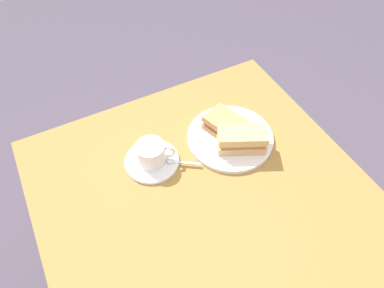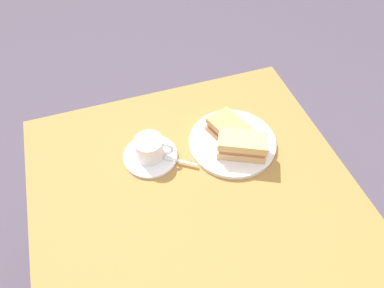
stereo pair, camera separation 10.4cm
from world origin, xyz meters
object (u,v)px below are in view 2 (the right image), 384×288
at_px(sandwich_back, 242,146).
at_px(coffee_cup, 150,148).
at_px(sandwich_plate, 232,142).
at_px(spoon, 175,160).
at_px(dining_table, 220,273).
at_px(coffee_saucer, 151,156).
at_px(sandwich_front, 230,130).

bearing_deg(sandwich_back, coffee_cup, -107.21).
bearing_deg(sandwich_plate, spoon, -86.03).
height_order(dining_table, sandwich_back, sandwich_back).
bearing_deg(sandwich_back, coffee_saucer, -107.25).
height_order(dining_table, sandwich_plate, sandwich_plate).
height_order(sandwich_plate, sandwich_front, sandwich_front).
distance_m(sandwich_front, spoon, 0.19).
bearing_deg(spoon, coffee_cup, -123.78).
bearing_deg(sandwich_front, dining_table, -24.36).
relative_size(sandwich_front, sandwich_back, 0.95).
xyz_separation_m(sandwich_front, coffee_saucer, (-0.01, -0.24, -0.04)).
relative_size(dining_table, coffee_cup, 11.54).
xyz_separation_m(coffee_saucer, coffee_cup, (0.00, 0.00, 0.04)).
bearing_deg(coffee_saucer, spoon, 56.49).
xyz_separation_m(coffee_saucer, spoon, (0.04, 0.06, 0.01)).
relative_size(sandwich_front, coffee_saucer, 0.94).
bearing_deg(coffee_saucer, coffee_cup, 67.50).
relative_size(sandwich_plate, coffee_cup, 2.43).
distance_m(coffee_cup, spoon, 0.08).
xyz_separation_m(sandwich_back, coffee_cup, (-0.08, -0.25, -0.00)).
xyz_separation_m(dining_table, spoon, (-0.31, -0.02, 0.09)).
bearing_deg(coffee_cup, dining_table, 13.35).
relative_size(dining_table, coffee_saucer, 7.88).
distance_m(coffee_saucer, coffee_cup, 0.04).
xyz_separation_m(sandwich_plate, sandwich_front, (-0.02, -0.00, 0.03)).
height_order(sandwich_front, coffee_cup, coffee_cup).
bearing_deg(sandwich_back, spoon, -100.91).
height_order(dining_table, spoon, spoon).
distance_m(sandwich_plate, sandwich_front, 0.04).
bearing_deg(coffee_saucer, dining_table, 13.58).
relative_size(dining_table, spoon, 13.96).
xyz_separation_m(sandwich_plate, coffee_saucer, (-0.03, -0.25, -0.00)).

